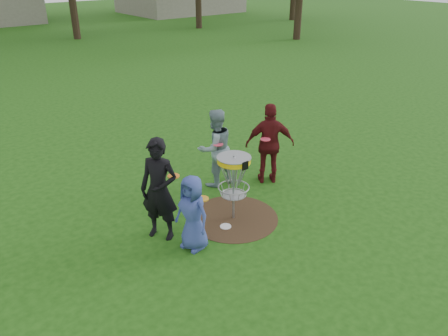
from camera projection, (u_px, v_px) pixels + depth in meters
ground at (233, 218)px, 8.78m from camera, size 100.00×100.00×0.00m
dirt_patch at (233, 218)px, 8.78m from camera, size 1.80×1.80×0.01m
player_blue at (193, 213)px, 7.60m from camera, size 0.59×0.77×1.41m
player_black at (159, 190)px, 7.80m from camera, size 0.78×0.85×1.95m
player_grey at (215, 148)px, 9.72m from camera, size 0.91×0.73×1.79m
player_maroon at (270, 144)px, 9.83m from camera, size 1.16×1.02×1.88m
disc_on_grass at (226, 227)px, 8.47m from camera, size 0.22×0.22×0.02m
disc_golf_basket at (234, 172)px, 8.34m from camera, size 0.66×0.67×1.38m
held_discs at (218, 162)px, 8.61m from camera, size 2.80×1.59×0.35m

